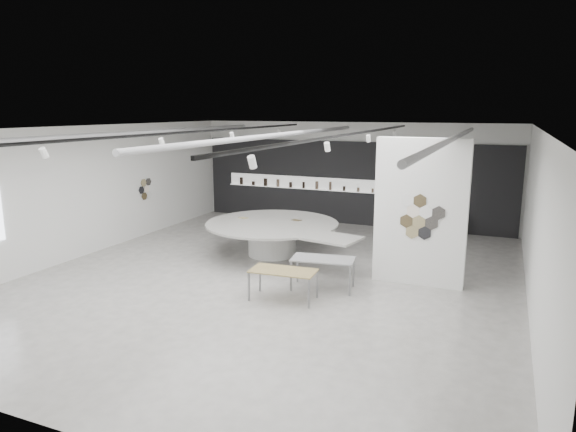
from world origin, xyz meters
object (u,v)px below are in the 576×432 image
at_px(kitchen_counter, 440,222).
at_px(display_island, 274,234).
at_px(partition_column, 421,213).
at_px(sample_table_wood, 283,272).
at_px(sample_table_stone, 323,261).

bearing_deg(kitchen_counter, display_island, -134.54).
relative_size(partition_column, display_island, 0.68).
relative_size(partition_column, sample_table_wood, 2.35).
xyz_separation_m(display_island, sample_table_stone, (2.29, -2.19, 0.05)).
relative_size(sample_table_wood, kitchen_counter, 1.04).
distance_m(partition_column, sample_table_wood, 3.70).
distance_m(display_island, kitchen_counter, 6.27).
relative_size(display_island, kitchen_counter, 3.58).
bearing_deg(partition_column, display_island, 168.50).
bearing_deg(sample_table_wood, display_island, 117.89).
bearing_deg(partition_column, kitchen_counter, 91.39).
relative_size(partition_column, kitchen_counter, 2.43).
relative_size(display_island, sample_table_wood, 3.45).
height_order(display_island, sample_table_wood, display_island).
height_order(partition_column, kitchen_counter, partition_column).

